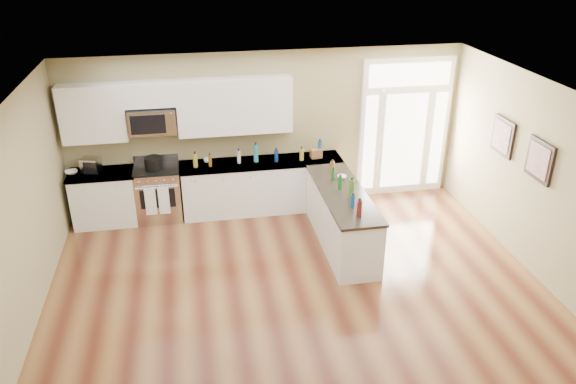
{
  "coord_description": "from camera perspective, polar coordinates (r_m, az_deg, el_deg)",
  "views": [
    {
      "loc": [
        -1.33,
        -5.35,
        4.71
      ],
      "look_at": [
        0.01,
        2.0,
        1.12
      ],
      "focal_mm": 35.0,
      "sensor_mm": 36.0,
      "label": 1
    }
  ],
  "objects": [
    {
      "name": "ground",
      "position": [
        7.25,
        2.86,
        -14.91
      ],
      "size": [
        8.0,
        8.0,
        0.0
      ],
      "primitive_type": "plane",
      "color": "#502416"
    },
    {
      "name": "room_shell",
      "position": [
        6.28,
        3.19,
        -2.97
      ],
      "size": [
        8.0,
        8.0,
        8.0
      ],
      "color": "#968A5F",
      "rests_on": "ground"
    },
    {
      "name": "back_cabinet_left",
      "position": [
        10.12,
        -18.07,
        -0.7
      ],
      "size": [
        1.1,
        0.66,
        0.94
      ],
      "color": "white",
      "rests_on": "ground"
    },
    {
      "name": "back_cabinet_right",
      "position": [
        10.07,
        -2.65,
        0.49
      ],
      "size": [
        2.85,
        0.66,
        0.94
      ],
      "color": "white",
      "rests_on": "ground"
    },
    {
      "name": "peninsula_cabinet",
      "position": [
        9.0,
        5.47,
        -2.86
      ],
      "size": [
        0.69,
        2.32,
        0.94
      ],
      "color": "white",
      "rests_on": "ground"
    },
    {
      "name": "upper_cabinet_left",
      "position": [
        9.72,
        -19.22,
        7.55
      ],
      "size": [
        1.04,
        0.33,
        0.95
      ],
      "primitive_type": "cube",
      "color": "white",
      "rests_on": "room_shell"
    },
    {
      "name": "upper_cabinet_right",
      "position": [
        9.63,
        -5.43,
        8.71
      ],
      "size": [
        1.94,
        0.33,
        0.95
      ],
      "primitive_type": "cube",
      "color": "white",
      "rests_on": "room_shell"
    },
    {
      "name": "upper_cabinet_short",
      "position": [
        9.54,
        -13.89,
        9.64
      ],
      "size": [
        0.82,
        0.33,
        0.4
      ],
      "primitive_type": "cube",
      "color": "white",
      "rests_on": "room_shell"
    },
    {
      "name": "microwave",
      "position": [
        9.63,
        -13.63,
        7.07
      ],
      "size": [
        0.78,
        0.41,
        0.42
      ],
      "color": "silver",
      "rests_on": "room_shell"
    },
    {
      "name": "entry_door",
      "position": [
        10.64,
        11.72,
        6.41
      ],
      "size": [
        1.7,
        0.1,
        2.6
      ],
      "color": "white",
      "rests_on": "ground"
    },
    {
      "name": "wall_art_near",
      "position": [
        9.44,
        20.98,
        5.3
      ],
      "size": [
        0.05,
        0.58,
        0.58
      ],
      "color": "black",
      "rests_on": "room_shell"
    },
    {
      "name": "wall_art_far",
      "position": [
        8.66,
        24.19,
        2.96
      ],
      "size": [
        0.05,
        0.58,
        0.58
      ],
      "color": "black",
      "rests_on": "room_shell"
    },
    {
      "name": "kitchen_range",
      "position": [
        10.0,
        -13.02,
        -0.1
      ],
      "size": [
        0.76,
        0.68,
        1.08
      ],
      "color": "silver",
      "rests_on": "ground"
    },
    {
      "name": "stockpot",
      "position": [
        9.74,
        -13.52,
        2.92
      ],
      "size": [
        0.32,
        0.32,
        0.23
      ],
      "primitive_type": "cylinder",
      "rotation": [
        0.0,
        0.0,
        0.07
      ],
      "color": "black",
      "rests_on": "kitchen_range"
    },
    {
      "name": "toaster_oven",
      "position": [
        9.93,
        -19.39,
        2.59
      ],
      "size": [
        0.35,
        0.31,
        0.25
      ],
      "primitive_type": "cube",
      "rotation": [
        0.0,
        0.0,
        -0.31
      ],
      "color": "silver",
      "rests_on": "back_cabinet_left"
    },
    {
      "name": "cardboard_box",
      "position": [
        10.0,
        2.86,
        3.96
      ],
      "size": [
        0.21,
        0.16,
        0.16
      ],
      "primitive_type": "cube",
      "rotation": [
        0.0,
        0.0,
        0.11
      ],
      "color": "brown",
      "rests_on": "back_cabinet_right"
    },
    {
      "name": "bowl_left",
      "position": [
        10.03,
        -21.15,
        1.89
      ],
      "size": [
        0.25,
        0.25,
        0.05
      ],
      "primitive_type": "imported",
      "rotation": [
        0.0,
        0.0,
        0.31
      ],
      "color": "white",
      "rests_on": "back_cabinet_left"
    },
    {
      "name": "bowl_peninsula",
      "position": [
        9.22,
        5.5,
        1.53
      ],
      "size": [
        0.2,
        0.2,
        0.05
      ],
      "primitive_type": "imported",
      "rotation": [
        0.0,
        0.0,
        -0.35
      ],
      "color": "white",
      "rests_on": "peninsula_cabinet"
    },
    {
      "name": "cup_counter",
      "position": [
        9.89,
        -8.26,
        3.22
      ],
      "size": [
        0.11,
        0.11,
        0.08
      ],
      "primitive_type": "imported",
      "rotation": [
        0.0,
        0.0,
        -0.1
      ],
      "color": "white",
      "rests_on": "back_cabinet_right"
    },
    {
      "name": "counter_bottles",
      "position": [
        9.26,
        0.78,
        2.43
      ],
      "size": [
        2.38,
        2.4,
        0.32
      ],
      "color": "#19591E",
      "rests_on": "back_cabinet_right"
    }
  ]
}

